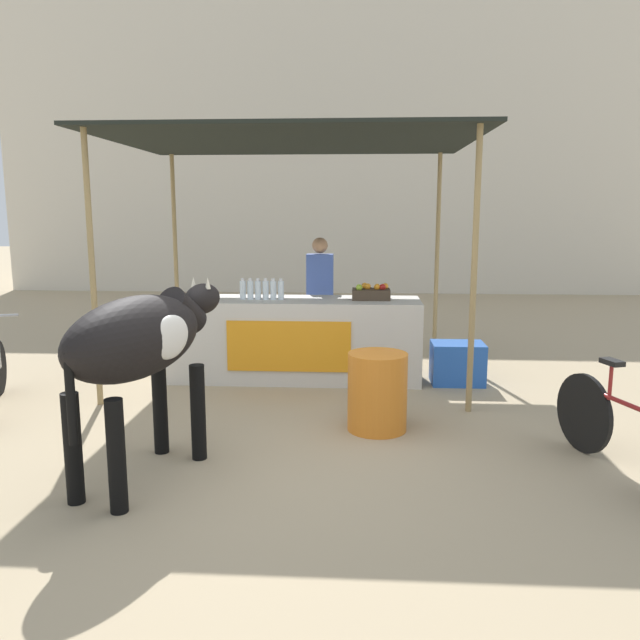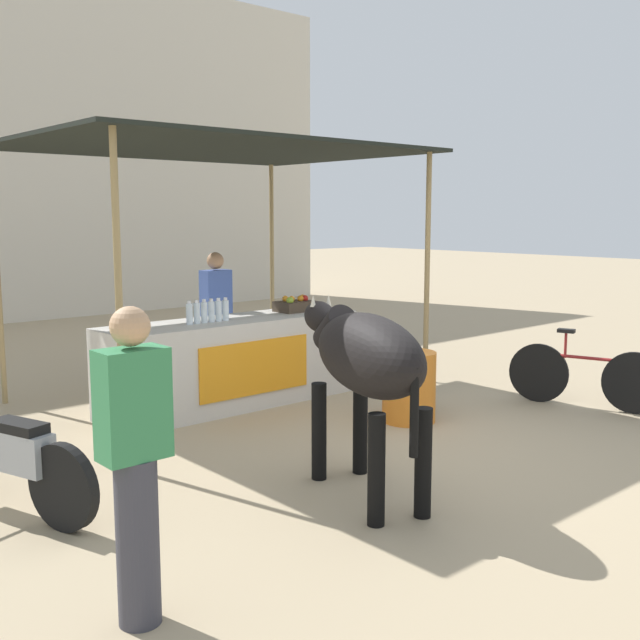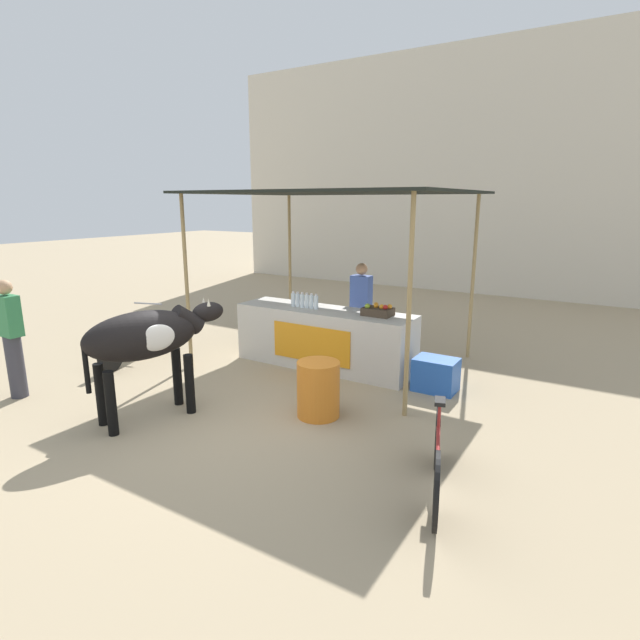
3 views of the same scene
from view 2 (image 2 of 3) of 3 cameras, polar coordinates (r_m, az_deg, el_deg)
name	(u,v)px [view 2 (image 2 of 3)]	position (r m, az deg, el deg)	size (l,w,h in m)	color
ground_plane	(376,451)	(6.79, 4.28, -9.93)	(60.00, 60.00, 0.00)	tan
stall_counter	(234,362)	(8.30, -6.60, -3.20)	(3.00, 0.82, 0.96)	beige
stall_awning	(214,158)	(8.41, -8.05, 12.12)	(4.20, 3.20, 2.82)	black
water_bottle_row	(208,312)	(7.97, -8.54, 0.63)	(0.52, 0.07, 0.25)	silver
fruit_crate	(295,305)	(8.80, -1.90, 1.14)	(0.44, 0.32, 0.18)	#3F3326
vendor_behind_counter	(216,319)	(9.01, -7.90, 0.05)	(0.34, 0.22, 1.65)	#383842
cooler_box	(365,362)	(9.49, 3.41, -3.22)	(0.60, 0.44, 0.48)	blue
water_barrel	(409,387)	(7.68, 6.80, -5.06)	(0.54, 0.54, 0.72)	orange
cow	(365,359)	(5.53, 3.45, -2.99)	(0.93, 1.84, 1.44)	black
motorcycle_parked	(1,454)	(5.78, -23.13, -9.34)	(0.76, 1.73, 0.90)	black
bicycle_leaning	(584,376)	(8.65, 19.50, -4.04)	(0.56, 1.59, 0.85)	black
passerby_on_street	(135,464)	(3.93, -13.92, -10.62)	(0.34, 0.22, 1.65)	#383842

